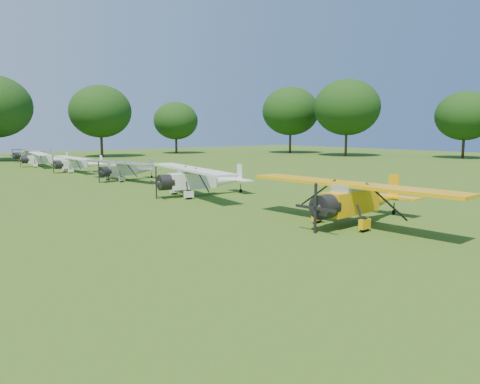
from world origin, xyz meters
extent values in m
plane|color=#2F4F13|center=(0.00, 0.00, 0.00)|extent=(160.00, 160.00, 0.00)
cylinder|color=#332013|center=(58.91, 14.93, 2.01)|extent=(0.44, 0.44, 4.02)
ellipsoid|color=black|center=(58.91, 14.93, 6.93)|extent=(9.39, 9.39, 7.98)
cylinder|color=#332013|center=(49.43, 31.44, 2.50)|extent=(0.44, 0.44, 4.99)
ellipsoid|color=black|center=(49.43, 31.44, 8.60)|extent=(11.65, 11.65, 9.90)
cylinder|color=#332013|center=(48.89, 44.97, 2.41)|extent=(0.44, 0.44, 4.81)
ellipsoid|color=black|center=(48.89, 44.97, 8.29)|extent=(11.23, 11.23, 9.55)
cylinder|color=#332013|center=(30.33, 58.05, 1.85)|extent=(0.44, 0.44, 3.70)
ellipsoid|color=black|center=(30.33, 58.05, 6.37)|extent=(8.63, 8.63, 7.34)
cylinder|color=#332013|center=(14.28, 56.21, 2.25)|extent=(0.44, 0.44, 4.51)
ellipsoid|color=black|center=(14.28, 56.21, 7.77)|extent=(10.52, 10.52, 8.94)
cube|color=#EAA409|center=(1.18, -7.34, 1.18)|extent=(3.67, 1.30, 1.18)
cone|color=#EAA409|center=(4.22, -7.15, 1.01)|extent=(3.22, 1.21, 1.01)
cube|color=#8CA5B2|center=(1.07, -7.35, 1.80)|extent=(1.87, 1.15, 0.62)
cylinder|color=black|center=(-0.96, -7.47, 1.18)|extent=(1.09, 1.23, 1.17)
cube|color=black|center=(-1.69, -7.52, 1.18)|extent=(0.08, 0.14, 2.37)
cube|color=#EAA409|center=(1.07, -7.35, 2.09)|extent=(2.38, 12.03, 0.16)
cube|color=#EAA409|center=(5.34, -7.08, 1.58)|extent=(0.15, 0.63, 1.47)
cube|color=#EAA409|center=(5.23, -7.08, 1.07)|extent=(1.16, 3.21, 0.10)
cylinder|color=black|center=(0.37, -8.80, 0.34)|extent=(0.69, 0.22, 0.68)
cylinder|color=black|center=(0.19, -5.99, 0.34)|extent=(0.69, 0.22, 0.68)
cylinder|color=black|center=(5.45, -7.07, 0.14)|extent=(0.28, 0.11, 0.27)
cube|color=white|center=(0.47, 6.35, 1.12)|extent=(3.54, 1.54, 1.12)
cone|color=white|center=(3.33, 5.89, 0.96)|extent=(3.11, 1.42, 0.96)
cube|color=#8CA5B2|center=(0.36, 6.36, 1.71)|extent=(1.85, 1.24, 0.59)
cylinder|color=black|center=(-1.54, 6.66, 1.12)|extent=(1.13, 1.25, 1.11)
cube|color=black|center=(-2.23, 6.77, 1.12)|extent=(0.08, 0.14, 2.25)
cube|color=white|center=(0.36, 6.36, 1.98)|extent=(3.31, 11.46, 0.15)
cube|color=white|center=(4.38, 5.73, 1.50)|extent=(0.20, 0.60, 1.39)
cube|color=white|center=(4.28, 5.74, 1.02)|extent=(1.37, 3.10, 0.10)
cylinder|color=black|center=(-0.59, 5.16, 0.32)|extent=(0.66, 0.27, 0.64)
cylinder|color=black|center=(-0.17, 7.80, 0.32)|extent=(0.66, 0.27, 0.64)
cylinder|color=black|center=(4.49, 5.71, 0.13)|extent=(0.27, 0.12, 0.26)
cube|color=#B5B4B9|center=(0.81, 19.07, 0.97)|extent=(3.06, 1.34, 0.97)
cone|color=#B5B4B9|center=(3.28, 19.46, 0.83)|extent=(2.69, 1.23, 0.83)
cube|color=#8CA5B2|center=(0.72, 19.05, 1.48)|extent=(1.60, 1.07, 0.51)
cylinder|color=black|center=(-0.92, 18.79, 0.97)|extent=(0.97, 1.08, 0.96)
cube|color=black|center=(-1.52, 18.69, 0.97)|extent=(0.07, 0.12, 1.94)
cube|color=#B5B4B9|center=(0.72, 19.05, 1.71)|extent=(2.88, 9.90, 0.13)
cube|color=#B5B4B9|center=(4.19, 19.61, 1.30)|extent=(0.17, 0.52, 1.20)
cube|color=#B5B4B9|center=(4.10, 19.59, 0.88)|extent=(1.19, 2.68, 0.08)
cylinder|color=black|center=(0.27, 17.81, 0.28)|extent=(0.57, 0.23, 0.56)
cylinder|color=black|center=(-0.10, 20.09, 0.28)|extent=(0.57, 0.23, 0.56)
cylinder|color=black|center=(4.29, 19.62, 0.11)|extent=(0.23, 0.11, 0.22)
cube|color=white|center=(0.33, 30.48, 0.91)|extent=(2.79, 0.83, 0.91)
cone|color=white|center=(2.68, 30.48, 0.78)|extent=(2.44, 0.79, 0.78)
cube|color=#8CA5B2|center=(0.24, 30.48, 1.39)|extent=(1.40, 0.80, 0.48)
cylinder|color=black|center=(-1.33, 30.49, 0.91)|extent=(0.79, 0.91, 0.91)
cube|color=black|center=(-1.89, 30.49, 0.91)|extent=(0.05, 0.10, 1.83)
cube|color=white|center=(0.24, 30.48, 1.61)|extent=(1.28, 9.24, 0.12)
cube|color=white|center=(3.55, 30.48, 1.22)|extent=(0.09, 0.48, 1.13)
cube|color=white|center=(3.47, 30.48, 0.83)|extent=(0.74, 2.44, 0.08)
cylinder|color=black|center=(-0.37, 29.40, 0.26)|extent=(0.52, 0.14, 0.52)
cylinder|color=black|center=(-0.37, 31.57, 0.26)|extent=(0.52, 0.14, 0.52)
cylinder|color=black|center=(3.64, 30.48, 0.10)|extent=(0.21, 0.07, 0.21)
cube|color=white|center=(-0.34, 40.96, 0.95)|extent=(3.00, 1.26, 0.95)
cone|color=white|center=(2.09, 40.62, 0.82)|extent=(2.63, 1.16, 0.82)
cube|color=#8CA5B2|center=(-0.43, 40.98, 1.45)|extent=(1.55, 1.03, 0.50)
cylinder|color=black|center=(-2.05, 41.20, 0.95)|extent=(0.94, 1.05, 0.94)
cube|color=black|center=(-2.63, 41.28, 0.95)|extent=(0.07, 0.12, 1.91)
cube|color=white|center=(-0.43, 40.98, 1.68)|extent=(2.63, 9.71, 0.13)
cube|color=white|center=(2.98, 40.50, 1.27)|extent=(0.16, 0.51, 1.18)
cube|color=white|center=(2.89, 40.51, 0.86)|extent=(1.12, 2.62, 0.08)
cylinder|color=black|center=(-1.22, 39.94, 0.27)|extent=(0.56, 0.22, 0.54)
cylinder|color=black|center=(-0.90, 42.19, 0.27)|extent=(0.56, 0.22, 0.54)
cylinder|color=black|center=(3.07, 40.49, 0.11)|extent=(0.23, 0.10, 0.22)
cube|color=#B5B4B9|center=(1.16, 51.92, 0.94)|extent=(2.95, 1.19, 0.94)
cone|color=#B5B4B9|center=(3.56, 52.22, 0.81)|extent=(2.59, 1.10, 0.81)
cube|color=#8CA5B2|center=(1.07, 51.91, 1.43)|extent=(1.52, 0.99, 0.49)
cylinder|color=black|center=(-0.53, 51.72, 0.94)|extent=(0.91, 1.02, 0.93)
cube|color=black|center=(-1.10, 51.65, 0.94)|extent=(0.07, 0.11, 1.88)
cube|color=#B5B4B9|center=(1.07, 51.91, 1.66)|extent=(2.44, 9.58, 0.13)
cube|color=#B5B4B9|center=(4.45, 52.33, 1.25)|extent=(0.15, 0.50, 1.16)
cube|color=#B5B4B9|center=(4.37, 52.31, 0.85)|extent=(1.06, 2.58, 0.08)
cylinder|color=black|center=(0.59, 50.73, 0.27)|extent=(0.55, 0.21, 0.54)
cylinder|color=black|center=(0.32, 52.95, 0.27)|extent=(0.55, 0.21, 0.54)
cylinder|color=black|center=(4.54, 52.34, 0.11)|extent=(0.22, 0.10, 0.21)
camera|label=1|loc=(-17.93, -22.09, 4.89)|focal=35.00mm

